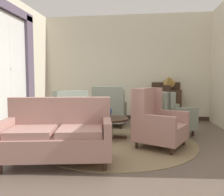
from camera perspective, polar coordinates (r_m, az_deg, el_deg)
ground at (r=4.46m, az=0.39°, el=-11.78°), size 8.51×8.51×0.00m
wall_back at (r=7.31m, az=3.32°, el=7.58°), size 5.42×0.08×3.28m
wall_left at (r=6.06m, az=-24.20°, el=7.81°), size 0.08×4.25×3.28m
baseboard_back at (r=7.35m, az=3.24°, el=-4.79°), size 5.26×0.03×0.12m
area_rug at (r=4.74m, az=0.84°, el=-10.69°), size 3.23×3.23×0.01m
window_with_curtains at (r=5.91m, az=-23.99°, el=8.18°), size 0.12×2.03×2.84m
coffee_table at (r=4.90m, az=-0.47°, el=-6.06°), size 0.79×0.79×0.44m
porcelain_vase at (r=4.87m, az=-1.18°, el=-3.20°), size 0.20×0.20×0.36m
settee at (r=3.57m, az=-13.47°, el=-9.18°), size 1.72×1.05×0.98m
armchair_foreground_right at (r=6.10m, az=-0.59°, el=-2.99°), size 0.84×0.86×1.08m
armchair_back_corner at (r=5.88m, az=-11.45°, el=-3.71°), size 1.24×1.24×1.00m
armchair_near_sideboard at (r=4.38m, az=11.07°, el=-6.03°), size 1.11×1.12×1.10m
armchair_far_left at (r=5.39m, az=13.91°, el=-4.43°), size 1.12×1.09×1.00m
sideboard at (r=7.06m, az=13.34°, el=-1.36°), size 0.86×0.35×1.18m
gramophone at (r=6.94m, az=13.93°, el=4.08°), size 0.43×0.52×0.53m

